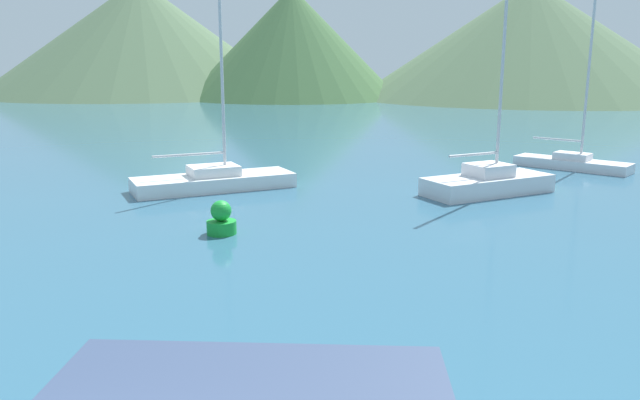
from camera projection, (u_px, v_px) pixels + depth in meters
name	position (u px, v px, depth m)	size (l,w,h in m)	color
sailboat_inner	(214.00, 180.00, 25.01)	(6.50, 5.01, 7.67)	white
sailboat_middle	(488.00, 181.00, 24.16)	(5.40, 4.44, 9.79)	silver
sailboat_outer	(572.00, 161.00, 29.81)	(5.13, 4.22, 7.84)	silver
buoy_marker	(221.00, 220.00, 18.49)	(0.88, 0.88, 1.02)	green
hill_west	(141.00, 38.00, 98.37)	(49.19, 49.19, 17.59)	#4C6647
hill_central	(292.00, 43.00, 88.23)	(30.92, 30.92, 15.30)	#3D6038
hill_east	(529.00, 40.00, 87.43)	(48.74, 48.74, 16.06)	#4C6647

